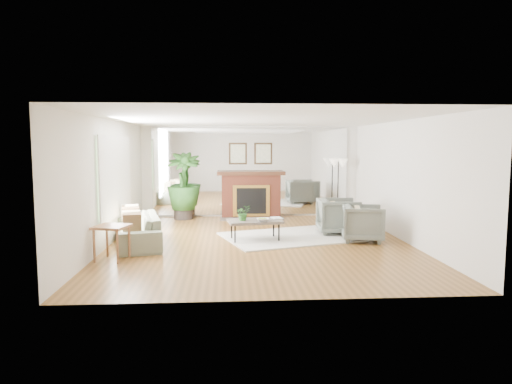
{
  "coord_description": "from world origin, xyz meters",
  "views": [
    {
      "loc": [
        -0.66,
        -9.16,
        2.0
      ],
      "look_at": [
        -0.03,
        0.6,
        0.98
      ],
      "focal_mm": 32.0,
      "sensor_mm": 36.0,
      "label": 1
    }
  ],
  "objects": [
    {
      "name": "book",
      "position": [
        0.29,
        0.3,
        0.45
      ],
      "size": [
        0.26,
        0.32,
        0.02
      ],
      "primitive_type": "imported",
      "rotation": [
        0.0,
        0.0,
        0.21
      ],
      "color": "#8F6139",
      "rests_on": "coffee_table"
    },
    {
      "name": "armchair_back",
      "position": [
        1.83,
        0.79,
        0.4
      ],
      "size": [
        0.92,
        0.9,
        0.8
      ],
      "primitive_type": "imported",
      "rotation": [
        0.0,
        0.0,
        1.52
      ],
      "color": "slate",
      "rests_on": "ground"
    },
    {
      "name": "wall_left",
      "position": [
        -2.99,
        0.0,
        1.25
      ],
      "size": [
        0.02,
        7.0,
        2.5
      ],
      "primitive_type": "cube",
      "color": "silver",
      "rests_on": "ground"
    },
    {
      "name": "side_table",
      "position": [
        -2.65,
        -1.27,
        0.51
      ],
      "size": [
        0.65,
        0.65,
        0.61
      ],
      "rotation": [
        0.0,
        0.0,
        -0.26
      ],
      "color": "#8F6139",
      "rests_on": "ground"
    },
    {
      "name": "fireplace",
      "position": [
        0.0,
        3.26,
        0.66
      ],
      "size": [
        1.85,
        0.83,
        2.05
      ],
      "color": "brown",
      "rests_on": "ground"
    },
    {
      "name": "armchair_front",
      "position": [
        2.15,
        0.0,
        0.38
      ],
      "size": [
        0.97,
        0.95,
        0.76
      ],
      "primitive_type": "imported",
      "rotation": [
        0.0,
        0.0,
        1.38
      ],
      "color": "slate",
      "rests_on": "ground"
    },
    {
      "name": "ground",
      "position": [
        0.0,
        0.0,
        0.0
      ],
      "size": [
        7.0,
        7.0,
        0.0
      ],
      "primitive_type": "plane",
      "color": "brown",
      "rests_on": "ground"
    },
    {
      "name": "wall_back",
      "position": [
        0.0,
        3.49,
        1.25
      ],
      "size": [
        6.0,
        0.02,
        2.5
      ],
      "primitive_type": "cube",
      "color": "silver",
      "rests_on": "ground"
    },
    {
      "name": "potted_ficus",
      "position": [
        -1.83,
        3.1,
        0.96
      ],
      "size": [
        0.89,
        0.89,
        1.79
      ],
      "color": "black",
      "rests_on": "ground"
    },
    {
      "name": "area_rug",
      "position": [
        0.69,
        0.46,
        0.01
      ],
      "size": [
        3.17,
        2.66,
        0.03
      ],
      "primitive_type": "cube",
      "rotation": [
        0.0,
        0.0,
        0.31
      ],
      "color": "silver",
      "rests_on": "ground"
    },
    {
      "name": "mirror_panel",
      "position": [
        0.0,
        3.47,
        1.25
      ],
      "size": [
        5.4,
        0.04,
        2.4
      ],
      "primitive_type": "cube",
      "color": "silver",
      "rests_on": "wall_back"
    },
    {
      "name": "sofa",
      "position": [
        -2.45,
        -0.04,
        0.3
      ],
      "size": [
        1.26,
        2.19,
        0.6
      ],
      "primitive_type": "imported",
      "rotation": [
        0.0,
        0.0,
        -1.34
      ],
      "color": "gray",
      "rests_on": "ground"
    },
    {
      "name": "floor_lamp",
      "position": [
        2.38,
        3.1,
        1.37
      ],
      "size": [
        0.52,
        0.29,
        1.6
      ],
      "color": "black",
      "rests_on": "ground"
    },
    {
      "name": "wall_right",
      "position": [
        2.99,
        0.0,
        1.25
      ],
      "size": [
        0.02,
        7.0,
        2.5
      ],
      "primitive_type": "cube",
      "color": "silver",
      "rests_on": "ground"
    },
    {
      "name": "coffee_table",
      "position": [
        -0.08,
        0.17,
        0.4
      ],
      "size": [
        1.17,
        0.78,
        0.44
      ],
      "rotation": [
        0.0,
        0.0,
        0.14
      ],
      "color": "#63584E",
      "rests_on": "ground"
    },
    {
      "name": "window_panel",
      "position": [
        -2.96,
        0.4,
        1.35
      ],
      "size": [
        0.04,
        2.4,
        1.5
      ],
      "primitive_type": "cube",
      "color": "#B2E09E",
      "rests_on": "wall_left"
    },
    {
      "name": "tabletop_plant",
      "position": [
        -0.33,
        0.12,
        0.6
      ],
      "size": [
        0.35,
        0.33,
        0.32
      ],
      "primitive_type": "imported",
      "rotation": [
        0.0,
        0.0,
        0.32
      ],
      "color": "#306A27",
      "rests_on": "coffee_table"
    },
    {
      "name": "fruit_bowl",
      "position": [
        0.07,
        0.01,
        0.47
      ],
      "size": [
        0.26,
        0.26,
        0.07
      ],
      "primitive_type": "imported",
      "rotation": [
        0.0,
        0.0,
        -0.01
      ],
      "color": "#8F6139",
      "rests_on": "coffee_table"
    }
  ]
}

